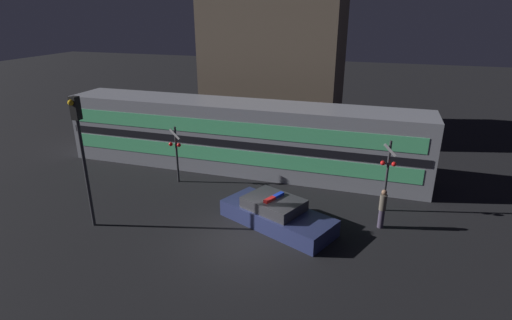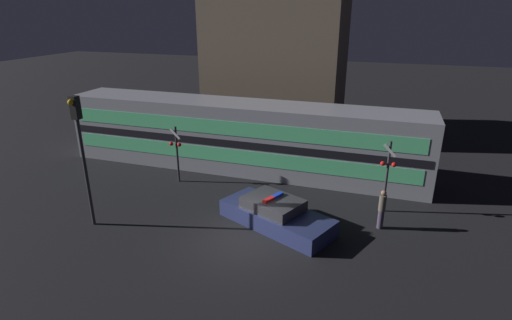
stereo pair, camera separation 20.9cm
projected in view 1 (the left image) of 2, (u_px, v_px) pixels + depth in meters
ground_plane at (242, 241)px, 15.88m from camera, size 120.00×120.00×0.00m
train at (240, 136)px, 22.46m from camera, size 20.35×2.85×3.85m
police_car at (276, 214)px, 16.91m from camera, size 5.32×3.78×1.31m
pedestrian at (382, 208)px, 16.56m from camera, size 0.29×0.29×1.74m
crossing_signal_near at (387, 172)px, 17.57m from camera, size 0.68×0.28×3.35m
crossing_signal_far at (176, 151)px, 20.68m from camera, size 0.68×0.28×3.03m
traffic_light_corner at (80, 141)px, 15.70m from camera, size 0.30×0.46×5.55m
building_left at (275, 60)px, 28.43m from camera, size 9.28×6.32×10.46m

